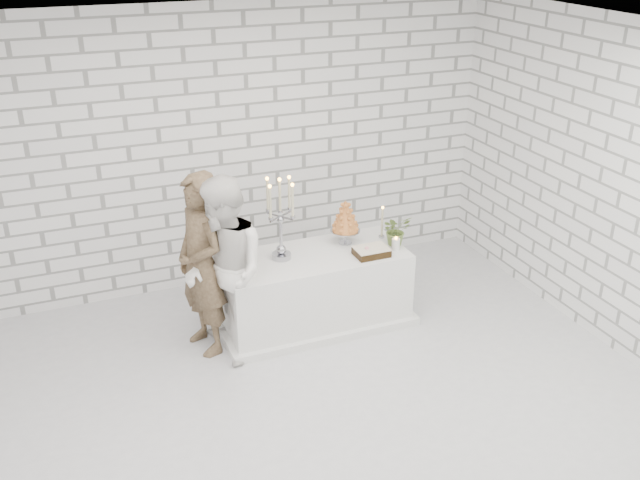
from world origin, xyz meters
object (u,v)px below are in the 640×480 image
Objects in this scene: candelabra at (280,219)px; cake_table at (314,289)px; bride at (225,272)px; groom at (202,265)px; croquembouche at (345,222)px.

cake_table is at bearing -9.54° from candelabra.
groom is at bearing -149.21° from bride.
croquembouche is at bearing 100.43° from bride.
groom is 1.51m from croquembouche.
cake_table is 0.73m from croquembouche.
croquembouche is (0.39, 0.14, 0.61)m from cake_table.
cake_table is 3.89× the size of croquembouche.
candelabra is at bearing 170.46° from cake_table.
croquembouche is (1.50, 0.17, 0.11)m from groom.
candelabra reaches higher than cake_table.
croquembouche reaches higher than cake_table.
bride is (-0.94, -0.25, 0.50)m from cake_table.
bride is 3.77× the size of croquembouche.
candelabra is at bearing 80.86° from groom.
groom is 2.13× the size of candelabra.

